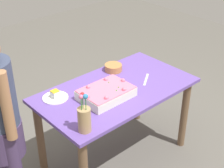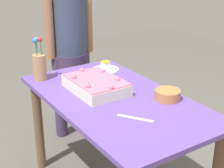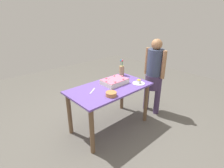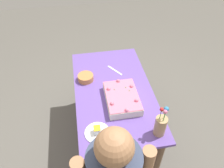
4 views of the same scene
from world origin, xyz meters
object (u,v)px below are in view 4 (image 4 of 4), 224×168
(serving_plate_with_slice, at_px, (97,132))
(cake_knife, at_px, (115,70))
(fruit_bowl, at_px, (86,78))
(sheet_cake, at_px, (122,98))
(flower_vase, at_px, (161,125))

(serving_plate_with_slice, distance_m, cake_knife, 0.84)
(serving_plate_with_slice, height_order, fruit_bowl, serving_plate_with_slice)
(sheet_cake, relative_size, cake_knife, 1.96)
(sheet_cake, bearing_deg, cake_knife, 177.93)
(cake_knife, distance_m, flower_vase, 0.90)
(sheet_cake, xyz_separation_m, cake_knife, (-0.47, 0.02, -0.04))
(sheet_cake, xyz_separation_m, fruit_bowl, (-0.37, -0.31, -0.01))
(serving_plate_with_slice, bearing_deg, sheet_cake, 139.02)
(cake_knife, bearing_deg, serving_plate_with_slice, 125.20)
(sheet_cake, distance_m, fruit_bowl, 0.48)
(sheet_cake, distance_m, serving_plate_with_slice, 0.42)
(serving_plate_with_slice, relative_size, flower_vase, 0.68)
(cake_knife, bearing_deg, fruit_bowl, 72.56)
(serving_plate_with_slice, relative_size, cake_knife, 0.98)
(cake_knife, relative_size, flower_vase, 0.69)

